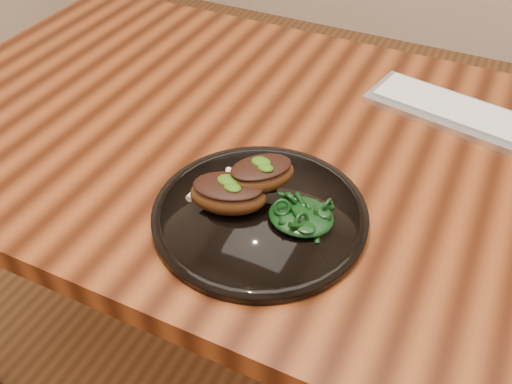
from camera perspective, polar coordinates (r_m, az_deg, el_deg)
desk at (r=0.99m, az=8.42°, el=-0.35°), size 1.60×0.80×0.75m
plate at (r=0.81m, az=0.39°, el=-2.28°), size 0.31×0.31×0.02m
lamb_chop_front at (r=0.79m, az=-2.83°, el=-0.13°), size 0.12×0.10×0.05m
lamb_chop_back at (r=0.80m, az=0.46°, el=1.83°), size 0.11×0.12×0.04m
herb_smear at (r=0.86m, az=-0.02°, el=1.67°), size 0.08×0.05×0.00m
greens_heap at (r=0.78m, az=4.57°, el=-2.12°), size 0.09×0.09×0.03m
keyboard at (r=1.07m, az=21.22°, el=6.79°), size 0.40×0.19×0.02m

